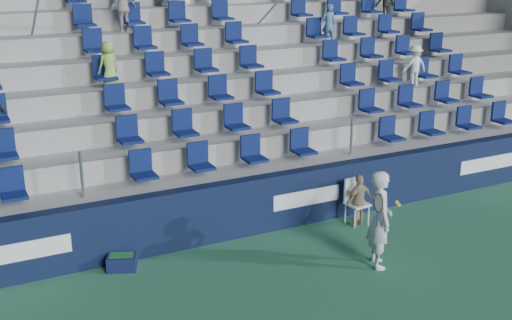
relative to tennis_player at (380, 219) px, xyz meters
The scene contains 7 objects.
ground 2.10m from the tennis_player, 155.23° to the right, with size 70.00×70.00×0.00m, color #2E6C49.
sponsor_wall 2.93m from the tennis_player, 125.97° to the left, with size 24.00×0.32×1.20m.
grandstand 7.74m from the tennis_player, 102.98° to the left, with size 24.00×8.17×6.63m.
tennis_player is the anchor object (origin of this frame).
line_judge_chair 2.05m from the tennis_player, 67.36° to the left, with size 0.47×0.49×0.99m.
line_judge 1.91m from the tennis_player, 65.56° to the left, with size 0.66×0.27×1.13m, color tan.
ball_bin 4.78m from the tennis_player, 155.45° to the left, with size 0.61×0.51×0.29m.
Camera 1 is at (-5.14, -7.82, 5.50)m, focal length 45.00 mm.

